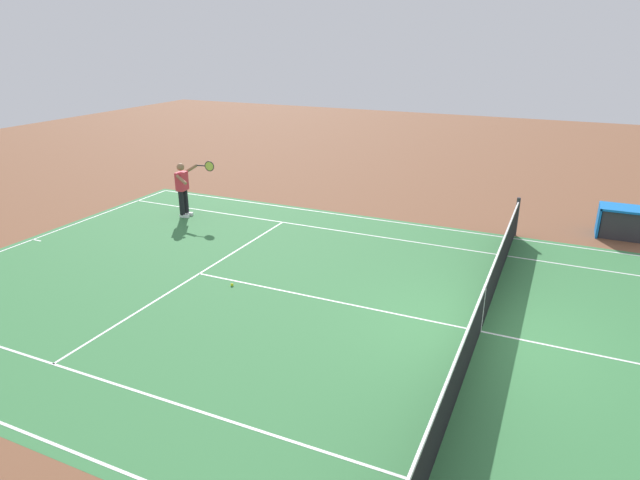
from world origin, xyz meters
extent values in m
plane|color=brown|center=(0.00, 0.00, 0.00)|extent=(60.00, 60.00, 0.00)
cube|color=#387A42|center=(0.00, 0.00, 0.00)|extent=(24.20, 11.40, 0.00)
cube|color=white|center=(11.90, 0.00, 0.00)|extent=(0.05, 11.00, 0.01)
cube|color=white|center=(0.00, -5.50, 0.00)|extent=(23.80, 0.05, 0.01)
cube|color=white|center=(0.00, -4.11, 0.00)|extent=(23.80, 0.05, 0.01)
cube|color=white|center=(6.40, 0.00, 0.00)|extent=(0.05, 8.22, 0.01)
cube|color=white|center=(0.00, 0.00, 0.00)|extent=(12.80, 0.05, 0.01)
cube|color=white|center=(11.75, 0.00, 0.00)|extent=(0.30, 0.05, 0.01)
cylinder|color=#2D2D33|center=(0.00, -5.80, 0.54)|extent=(0.10, 0.10, 1.08)
cube|color=black|center=(0.00, 0.00, 0.44)|extent=(0.02, 11.60, 0.88)
cube|color=white|center=(0.00, 0.00, 0.95)|extent=(0.04, 11.60, 0.06)
cube|color=white|center=(0.00, 0.00, 0.44)|extent=(0.04, 0.06, 0.88)
cylinder|color=black|center=(9.41, -3.29, 0.45)|extent=(0.15, 0.15, 0.74)
cube|color=white|center=(9.36, -3.29, 0.04)|extent=(0.29, 0.14, 0.09)
cylinder|color=black|center=(9.44, -3.52, 0.45)|extent=(0.15, 0.15, 0.74)
cube|color=white|center=(9.38, -3.53, 0.04)|extent=(0.29, 0.14, 0.09)
cube|color=#E03342|center=(9.43, -3.40, 1.10)|extent=(0.28, 0.40, 0.56)
sphere|color=#9E704C|center=(9.43, -3.40, 1.53)|extent=(0.23, 0.23, 0.23)
cylinder|color=#9E704C|center=(9.22, -3.14, 1.23)|extent=(0.42, 0.18, 0.26)
cylinder|color=#9E704C|center=(9.28, -3.70, 1.43)|extent=(0.42, 0.26, 0.30)
cylinder|color=#232326|center=(8.98, -3.79, 1.54)|extent=(0.28, 0.07, 0.04)
torus|color=#232326|center=(8.69, -3.83, 1.54)|extent=(0.31, 0.06, 0.31)
cylinder|color=#C6D84C|center=(8.69, -3.83, 1.54)|extent=(0.27, 0.03, 0.27)
sphere|color=#CCE01E|center=(5.33, 0.25, 0.03)|extent=(0.07, 0.07, 0.07)
cube|color=#2D2D33|center=(-2.67, -6.85, 0.40)|extent=(1.10, 0.70, 0.80)
cube|color=blue|center=(-2.67, -6.85, 0.82)|extent=(1.24, 0.84, 0.06)
cube|color=blue|center=(-2.07, -6.85, 0.42)|extent=(0.06, 0.84, 0.84)
camera|label=1|loc=(-0.98, 9.44, 5.21)|focal=30.68mm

